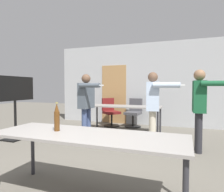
{
  "coord_description": "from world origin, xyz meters",
  "views": [
    {
      "loc": [
        1.3,
        -1.5,
        1.27
      ],
      "look_at": [
        -0.07,
        2.2,
        1.1
      ],
      "focal_mm": 32.0,
      "sensor_mm": 36.0,
      "label": 1
    }
  ],
  "objects_px": {
    "person_center_tall": "(87,101)",
    "office_chair_far_right": "(111,113)",
    "tv_screen": "(15,100)",
    "office_chair_side_rolled": "(134,114)",
    "person_right_polo": "(153,102)",
    "beer_bottle": "(57,118)",
    "person_near_casual": "(200,102)"
  },
  "relations": [
    {
      "from": "person_right_polo",
      "to": "beer_bottle",
      "type": "height_order",
      "value": "person_right_polo"
    },
    {
      "from": "tv_screen",
      "to": "person_center_tall",
      "type": "height_order",
      "value": "person_center_tall"
    },
    {
      "from": "tv_screen",
      "to": "person_right_polo",
      "type": "relative_size",
      "value": 0.96
    },
    {
      "from": "office_chair_side_rolled",
      "to": "beer_bottle",
      "type": "distance_m",
      "value": 4.3
    },
    {
      "from": "office_chair_side_rolled",
      "to": "beer_bottle",
      "type": "height_order",
      "value": "beer_bottle"
    },
    {
      "from": "person_near_casual",
      "to": "office_chair_side_rolled",
      "type": "height_order",
      "value": "person_near_casual"
    },
    {
      "from": "person_center_tall",
      "to": "office_chair_far_right",
      "type": "bearing_deg",
      "value": -170.15
    },
    {
      "from": "person_center_tall",
      "to": "office_chair_far_right",
      "type": "distance_m",
      "value": 1.95
    },
    {
      "from": "tv_screen",
      "to": "person_near_casual",
      "type": "distance_m",
      "value": 4.2
    },
    {
      "from": "person_near_casual",
      "to": "beer_bottle",
      "type": "relative_size",
      "value": 4.75
    },
    {
      "from": "beer_bottle",
      "to": "office_chair_far_right",
      "type": "bearing_deg",
      "value": 101.98
    },
    {
      "from": "beer_bottle",
      "to": "person_near_casual",
      "type": "bearing_deg",
      "value": 52.73
    },
    {
      "from": "person_center_tall",
      "to": "office_chair_far_right",
      "type": "relative_size",
      "value": 1.74
    },
    {
      "from": "person_right_polo",
      "to": "beer_bottle",
      "type": "xyz_separation_m",
      "value": [
        -0.78,
        -2.37,
        -0.04
      ]
    },
    {
      "from": "person_center_tall",
      "to": "office_chair_far_right",
      "type": "height_order",
      "value": "person_center_tall"
    },
    {
      "from": "office_chair_far_right",
      "to": "tv_screen",
      "type": "bearing_deg",
      "value": 8.01
    },
    {
      "from": "tv_screen",
      "to": "person_near_casual",
      "type": "relative_size",
      "value": 0.95
    },
    {
      "from": "tv_screen",
      "to": "person_center_tall",
      "type": "bearing_deg",
      "value": -73.14
    },
    {
      "from": "tv_screen",
      "to": "office_chair_side_rolled",
      "type": "bearing_deg",
      "value": -42.93
    },
    {
      "from": "office_chair_far_right",
      "to": "person_near_casual",
      "type": "bearing_deg",
      "value": 95.53
    },
    {
      "from": "person_center_tall",
      "to": "office_chair_far_right",
      "type": "xyz_separation_m",
      "value": [
        -0.1,
        1.87,
        -0.54
      ]
    },
    {
      "from": "person_right_polo",
      "to": "person_near_casual",
      "type": "bearing_deg",
      "value": 72.84
    },
    {
      "from": "office_chair_far_right",
      "to": "beer_bottle",
      "type": "distance_m",
      "value": 4.25
    },
    {
      "from": "person_right_polo",
      "to": "office_chair_far_right",
      "type": "bearing_deg",
      "value": -145.5
    },
    {
      "from": "tv_screen",
      "to": "office_chair_side_rolled",
      "type": "height_order",
      "value": "tv_screen"
    },
    {
      "from": "tv_screen",
      "to": "beer_bottle",
      "type": "bearing_deg",
      "value": -125.16
    },
    {
      "from": "person_center_tall",
      "to": "beer_bottle",
      "type": "xyz_separation_m",
      "value": [
        0.78,
        -2.26,
        -0.05
      ]
    },
    {
      "from": "person_right_polo",
      "to": "office_chair_far_right",
      "type": "height_order",
      "value": "person_right_polo"
    },
    {
      "from": "person_center_tall",
      "to": "person_right_polo",
      "type": "relative_size",
      "value": 0.99
    },
    {
      "from": "tv_screen",
      "to": "office_chair_far_right",
      "type": "height_order",
      "value": "tv_screen"
    },
    {
      "from": "person_right_polo",
      "to": "beer_bottle",
      "type": "relative_size",
      "value": 4.7
    },
    {
      "from": "person_center_tall",
      "to": "person_near_casual",
      "type": "distance_m",
      "value": 2.48
    }
  ]
}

